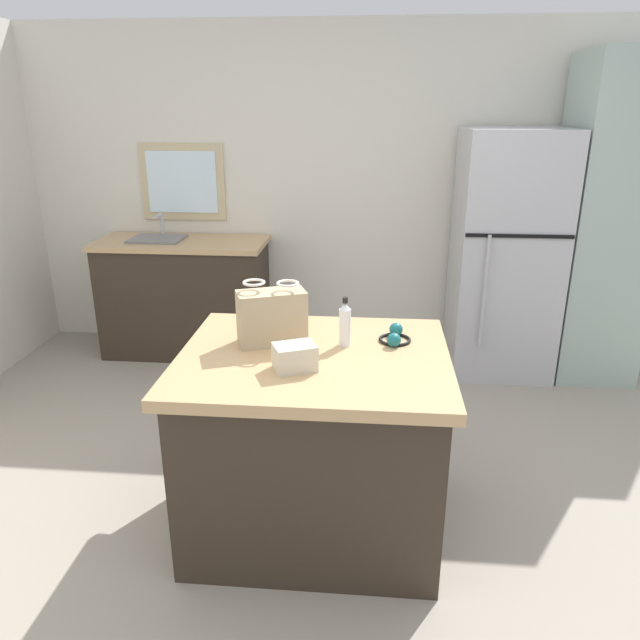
% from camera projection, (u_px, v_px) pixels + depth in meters
% --- Properties ---
extents(ground, '(6.51, 6.51, 0.00)m').
position_uv_depth(ground, '(343.00, 531.00, 2.83)').
color(ground, '#9E9384').
extents(back_wall, '(5.43, 0.13, 2.51)m').
position_uv_depth(back_wall, '(359.00, 192.00, 4.72)').
color(back_wall, silver).
rests_on(back_wall, ground).
extents(kitchen_island, '(1.18, 0.99, 0.88)m').
position_uv_depth(kitchen_island, '(314.00, 441.00, 2.76)').
color(kitchen_island, '#33281E').
rests_on(kitchen_island, ground).
extents(refrigerator, '(0.72, 0.76, 1.76)m').
position_uv_depth(refrigerator, '(505.00, 254.00, 4.35)').
color(refrigerator, '#B7B7BC').
rests_on(refrigerator, ground).
extents(tall_cabinet, '(0.56, 0.68, 2.25)m').
position_uv_depth(tall_cabinet, '(604.00, 222.00, 4.21)').
color(tall_cabinet, '#9EB2A8').
rests_on(tall_cabinet, ground).
extents(sink_counter, '(1.31, 0.59, 1.11)m').
position_uv_depth(sink_counter, '(185.00, 295.00, 4.77)').
color(sink_counter, '#33281E').
rests_on(sink_counter, ground).
extents(shopping_bag, '(0.34, 0.25, 0.29)m').
position_uv_depth(shopping_bag, '(272.00, 317.00, 2.69)').
color(shopping_bag, tan).
rests_on(shopping_bag, kitchen_island).
extents(small_box, '(0.20, 0.18, 0.11)m').
position_uv_depth(small_box, '(295.00, 357.00, 2.44)').
color(small_box, beige).
rests_on(small_box, kitchen_island).
extents(bottle, '(0.05, 0.05, 0.23)m').
position_uv_depth(bottle, '(345.00, 324.00, 2.66)').
color(bottle, white).
rests_on(bottle, kitchen_island).
extents(ear_defenders, '(0.16, 0.20, 0.06)m').
position_uv_depth(ear_defenders, '(395.00, 336.00, 2.74)').
color(ear_defenders, black).
rests_on(ear_defenders, kitchen_island).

